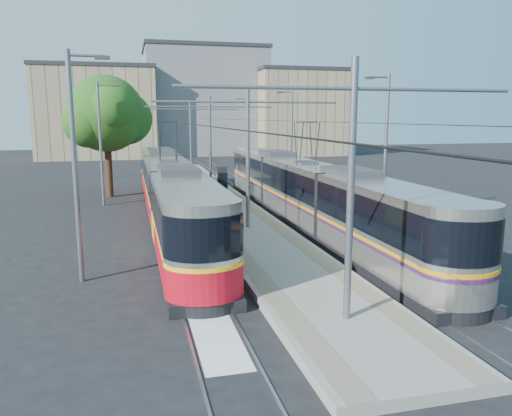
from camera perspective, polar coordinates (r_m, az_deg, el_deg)
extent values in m
plane|color=black|center=(17.98, 4.97, -8.46)|extent=(160.00, 160.00, 0.00)
cube|color=gray|center=(34.01, -4.37, 0.80)|extent=(4.00, 50.00, 0.30)
cube|color=gray|center=(33.78, -6.80, 0.96)|extent=(0.70, 50.00, 0.01)
cube|color=gray|center=(34.25, -1.98, 1.16)|extent=(0.70, 50.00, 0.01)
cube|color=gray|center=(33.59, -11.64, 0.27)|extent=(0.07, 70.00, 0.03)
cube|color=gray|center=(33.68, -9.21, 0.37)|extent=(0.07, 70.00, 0.03)
cube|color=gray|center=(34.63, 0.34, 0.78)|extent=(0.07, 70.00, 0.03)
cube|color=gray|center=(35.00, 2.61, 0.87)|extent=(0.07, 70.00, 0.03)
cube|color=silver|center=(14.43, -5.00, -13.30)|extent=(1.20, 5.00, 0.01)
cube|color=black|center=(28.81, -9.79, -0.96)|extent=(2.30, 28.82, 0.40)
cube|color=beige|center=(28.53, -9.89, 2.29)|extent=(2.40, 27.22, 2.90)
cube|color=black|center=(28.47, -9.92, 3.28)|extent=(2.43, 27.22, 1.30)
cube|color=#FFB60D|center=(28.59, -9.87, 1.49)|extent=(2.43, 27.22, 0.12)
cube|color=red|center=(28.67, -9.84, 0.51)|extent=(2.42, 27.22, 1.10)
cube|color=#2D2D30|center=(28.35, -9.99, 5.49)|extent=(1.68, 3.00, 0.30)
cube|color=black|center=(27.77, 5.62, -1.29)|extent=(2.30, 28.26, 0.40)
cube|color=#B7B2A8|center=(27.48, 5.68, 2.08)|extent=(2.40, 26.66, 2.90)
cube|color=black|center=(27.41, 5.70, 3.12)|extent=(2.43, 26.66, 1.30)
cube|color=orange|center=(27.54, 5.66, 1.26)|extent=(2.43, 26.66, 0.12)
cube|color=#3E1449|center=(27.57, 5.66, 0.95)|extent=(2.43, 26.66, 0.10)
cube|color=#2D2D30|center=(27.30, 5.74, 5.41)|extent=(1.68, 3.00, 0.30)
cylinder|color=slate|center=(13.46, 10.76, 1.68)|extent=(0.20, 0.20, 7.00)
cylinder|color=slate|center=(13.33, 11.16, 13.23)|extent=(9.20, 0.10, 0.10)
cylinder|color=slate|center=(24.79, -0.94, 5.77)|extent=(0.20, 0.20, 7.00)
cylinder|color=slate|center=(24.72, -0.96, 12.02)|extent=(9.20, 0.10, 0.10)
cylinder|color=slate|center=(36.55, -5.25, 7.22)|extent=(0.20, 0.20, 7.00)
cylinder|color=slate|center=(36.51, -5.33, 11.45)|extent=(9.20, 0.10, 0.10)
cylinder|color=slate|center=(48.43, -7.47, 7.94)|extent=(0.20, 0.20, 7.00)
cylinder|color=slate|center=(48.40, -7.55, 11.14)|extent=(9.20, 0.10, 0.10)
cylinder|color=black|center=(33.13, -10.74, 9.79)|extent=(0.02, 70.00, 0.02)
cylinder|color=black|center=(34.33, 1.53, 9.98)|extent=(0.02, 70.00, 0.02)
cylinder|color=slate|center=(18.25, -19.98, 4.12)|extent=(0.18, 0.18, 8.00)
cube|color=#2D2D30|center=(18.19, -17.16, 16.11)|extent=(0.50, 0.22, 0.12)
cylinder|color=slate|center=(34.17, -17.34, 6.91)|extent=(0.18, 0.18, 8.00)
cube|color=#2D2D30|center=(34.13, -15.80, 13.29)|extent=(0.50, 0.22, 0.12)
cylinder|color=slate|center=(50.13, -16.37, 7.92)|extent=(0.18, 0.18, 8.00)
cube|color=#2D2D30|center=(50.11, -15.31, 12.27)|extent=(0.50, 0.22, 0.12)
cylinder|color=slate|center=(27.46, 14.58, 6.31)|extent=(0.18, 0.18, 8.00)
cube|color=#2D2D30|center=(26.97, 12.83, 14.30)|extent=(0.50, 0.22, 0.12)
cylinder|color=slate|center=(42.19, 4.09, 7.93)|extent=(0.18, 0.18, 8.00)
cube|color=#2D2D30|center=(41.87, 2.69, 13.05)|extent=(0.50, 0.22, 0.12)
cylinder|color=slate|center=(57.61, -0.91, 8.60)|extent=(0.18, 0.18, 8.00)
cube|color=#2D2D30|center=(57.37, -2.02, 12.34)|extent=(0.50, 0.22, 0.12)
cube|color=black|center=(32.76, -3.92, 2.80)|extent=(0.71, 1.08, 2.36)
cube|color=black|center=(32.74, -3.93, 3.07)|extent=(0.75, 1.12, 1.23)
cylinder|color=#382314|center=(37.97, -16.45, 3.95)|extent=(0.50, 0.50, 3.63)
sphere|color=#1D4413|center=(37.76, -16.78, 10.28)|extent=(5.44, 5.44, 5.44)
sphere|color=#1D4413|center=(38.63, -14.65, 9.87)|extent=(3.85, 3.85, 3.85)
cube|color=#988E67|center=(76.19, -17.65, 10.19)|extent=(16.00, 12.00, 12.33)
cube|color=#262328|center=(76.49, -17.92, 14.99)|extent=(16.32, 12.24, 0.50)
cube|color=slate|center=(80.93, -5.94, 11.83)|extent=(18.00, 14.00, 15.82)
cube|color=#262328|center=(81.55, -6.05, 17.57)|extent=(18.36, 14.28, 0.50)
cube|color=#988E67|center=(78.37, 5.10, 10.64)|extent=(14.00, 10.00, 12.39)
cube|color=#262328|center=(78.67, 5.18, 15.34)|extent=(14.28, 10.20, 0.50)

